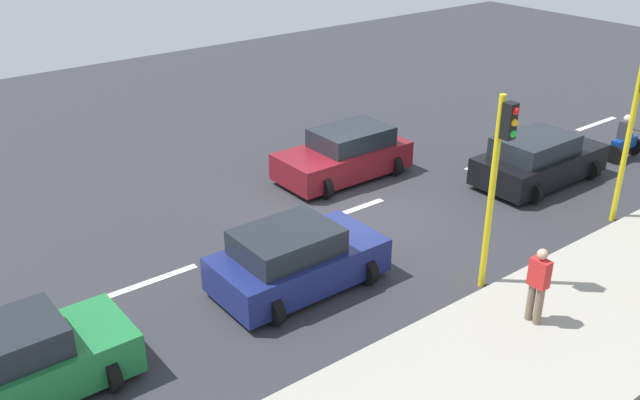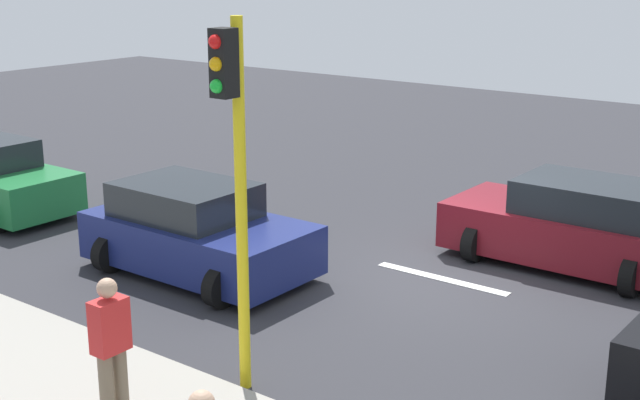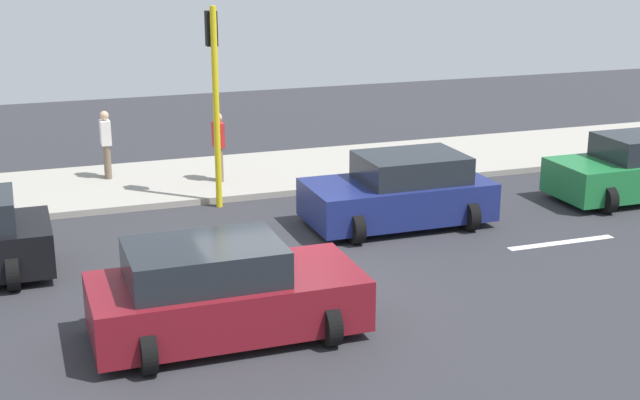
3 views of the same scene
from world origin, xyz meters
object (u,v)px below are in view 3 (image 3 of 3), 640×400
object	(u,v)px
pedestrian_near_signal	(219,144)
pedestrian_by_tree	(106,142)
car_dark_blue	(400,192)
car_green	(636,169)
car_maroon	(222,293)
traffic_light_corner	(214,78)

from	to	relation	value
pedestrian_near_signal	pedestrian_by_tree	world-z (taller)	same
car_dark_blue	car_green	size ratio (longest dim) A/B	1.01
car_green	pedestrian_by_tree	world-z (taller)	pedestrian_by_tree
car_dark_blue	pedestrian_near_signal	bearing A→B (deg)	34.90
car_dark_blue	pedestrian_near_signal	xyz separation A→B (m)	(4.23, 2.95, 0.35)
pedestrian_near_signal	car_green	bearing A→B (deg)	-115.41
car_maroon	pedestrian_by_tree	world-z (taller)	pedestrian_by_tree
car_maroon	car_green	xyz separation A→B (m)	(4.15, -10.88, -0.00)
car_dark_blue	car_green	xyz separation A→B (m)	(-0.03, -6.01, -0.00)
car_maroon	pedestrian_by_tree	bearing A→B (deg)	3.85
car_maroon	pedestrian_near_signal	world-z (taller)	pedestrian_near_signal
car_green	pedestrian_near_signal	xyz separation A→B (m)	(4.26, 8.96, 0.35)
car_dark_blue	car_maroon	world-z (taller)	same
pedestrian_near_signal	traffic_light_corner	distance (m)	2.49
car_maroon	pedestrian_near_signal	xyz separation A→B (m)	(8.41, -1.92, 0.35)
pedestrian_near_signal	pedestrian_by_tree	bearing A→B (deg)	65.37
pedestrian_by_tree	traffic_light_corner	bearing A→B (deg)	-142.09
car_dark_blue	pedestrian_near_signal	distance (m)	5.16
car_green	pedestrian_by_tree	distance (m)	12.74
traffic_light_corner	car_dark_blue	bearing A→B (deg)	-128.13
car_green	traffic_light_corner	bearing A→B (deg)	74.13
car_green	pedestrian_near_signal	world-z (taller)	pedestrian_near_signal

